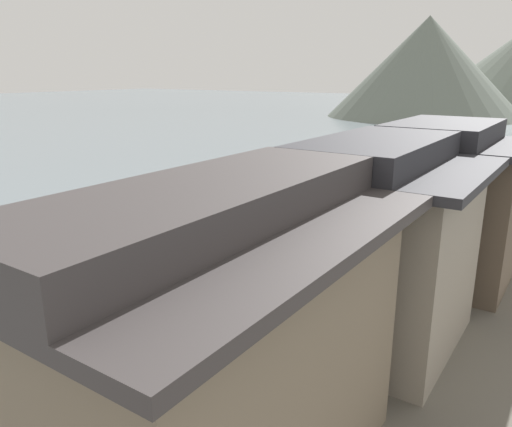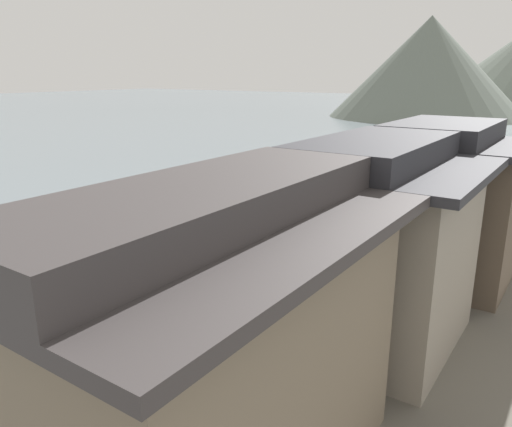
{
  "view_description": "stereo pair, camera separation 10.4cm",
  "coord_description": "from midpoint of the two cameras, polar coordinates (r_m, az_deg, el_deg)",
  "views": [
    {
      "loc": [
        15.17,
        -3.02,
        8.6
      ],
      "look_at": [
        2.37,
        15.75,
        2.12
      ],
      "focal_mm": 34.71,
      "sensor_mm": 36.0,
      "label": 1
    },
    {
      "loc": [
        15.25,
        -2.96,
        8.6
      ],
      "look_at": [
        2.37,
        15.75,
        2.12
      ],
      "focal_mm": 34.71,
      "sensor_mm": 36.0,
      "label": 2
    }
  ],
  "objects": [
    {
      "name": "boat_moored_nearest",
      "position": [
        32.85,
        -8.51,
        1.06
      ],
      "size": [
        5.3,
        3.71,
        0.81
      ],
      "color": "brown",
      "rests_on": "ground"
    },
    {
      "name": "boat_moored_second",
      "position": [
        41.57,
        18.25,
        3.52
      ],
      "size": [
        1.01,
        4.03,
        0.68
      ],
      "color": "#232326",
      "rests_on": "ground"
    },
    {
      "name": "boat_moored_third",
      "position": [
        62.04,
        19.33,
        7.34
      ],
      "size": [
        1.1,
        3.53,
        0.76
      ],
      "color": "#232326",
      "rests_on": "ground"
    },
    {
      "name": "boat_moored_far",
      "position": [
        46.68,
        20.15,
        4.66
      ],
      "size": [
        1.67,
        5.02,
        0.77
      ],
      "color": "#232326",
      "rests_on": "ground"
    },
    {
      "name": "house_waterfront_nearest",
      "position": [
        9.64,
        -5.41,
        -14.87
      ],
      "size": [
        5.71,
        8.06,
        6.14
      ],
      "color": "#7F705B",
      "rests_on": "riverbank_right"
    },
    {
      "name": "house_waterfront_second",
      "position": [
        15.22,
        12.92,
        -3.33
      ],
      "size": [
        6.29,
        6.2,
        6.14
      ],
      "color": "gray",
      "rests_on": "riverbank_right"
    },
    {
      "name": "house_waterfront_tall",
      "position": [
        20.75,
        19.98,
        1.27
      ],
      "size": [
        6.89,
        5.6,
        6.14
      ],
      "color": "brown",
      "rests_on": "riverbank_right"
    },
    {
      "name": "hill_far_centre",
      "position": [
        106.76,
        18.94,
        15.64
      ],
      "size": [
        37.6,
        37.6,
        19.19
      ],
      "primitive_type": "cone",
      "color": "slate",
      "rests_on": "ground"
    }
  ]
}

